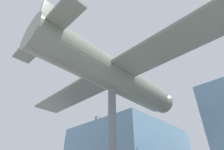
% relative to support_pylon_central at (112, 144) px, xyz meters
% --- Properties ---
extents(support_pylon_central, '(0.49, 0.49, 6.85)m').
position_rel_support_pylon_central_xyz_m(support_pylon_central, '(0.00, 0.00, 0.00)').
color(support_pylon_central, slate).
rests_on(support_pylon_central, ground_plane).
extents(suspended_airplane, '(18.46, 12.99, 3.63)m').
position_rel_support_pylon_central_xyz_m(suspended_airplane, '(0.00, 0.23, 4.51)').
color(suspended_airplane, slate).
rests_on(suspended_airplane, support_pylon_central).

